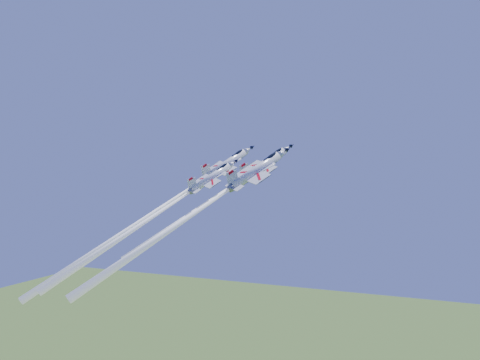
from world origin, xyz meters
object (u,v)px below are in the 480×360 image
at_px(jet_lead, 218,196).
at_px(jet_left, 152,214).
at_px(jet_right, 193,214).
at_px(jet_slot, 150,218).

relative_size(jet_lead, jet_left, 0.74).
bearing_deg(jet_lead, jet_right, -54.62).
bearing_deg(jet_right, jet_slot, -149.18).
xyz_separation_m(jet_lead, jet_slot, (-12.33, -9.40, -4.87)).
bearing_deg(jet_left, jet_right, 11.12).
xyz_separation_m(jet_right, jet_slot, (-11.79, 1.52, -1.54)).
relative_size(jet_lead, jet_right, 0.85).
xyz_separation_m(jet_lead, jet_left, (-15.94, -3.05, -4.43)).
relative_size(jet_left, jet_right, 1.15).
bearing_deg(jet_left, jet_lead, 49.02).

